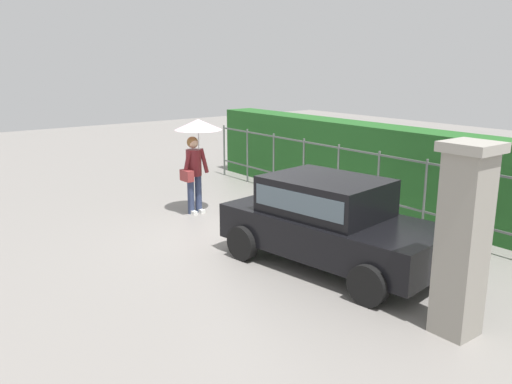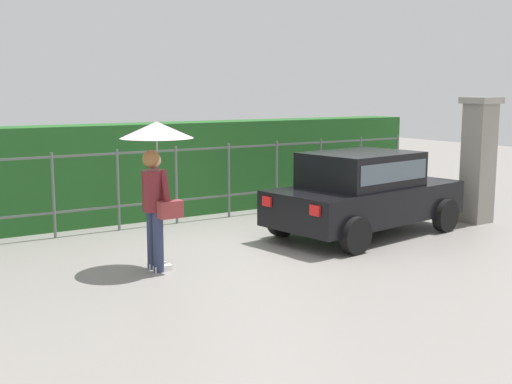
# 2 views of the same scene
# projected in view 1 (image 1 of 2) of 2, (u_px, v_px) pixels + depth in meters

# --- Properties ---
(ground_plane) EXTENTS (40.00, 40.00, 0.00)m
(ground_plane) POSITION_uv_depth(u_px,v_px,m) (260.00, 237.00, 10.22)
(ground_plane) COLOR gray
(car) EXTENTS (3.91, 2.29, 1.48)m
(car) POSITION_uv_depth(u_px,v_px,m) (329.00, 219.00, 8.65)
(car) COLOR black
(car) RESTS_ON ground
(pedestrian) EXTENTS (1.04, 1.04, 2.11)m
(pedestrian) POSITION_uv_depth(u_px,v_px,m) (196.00, 142.00, 11.48)
(pedestrian) COLOR #2D3856
(pedestrian) RESTS_ON ground
(gate_pillar) EXTENTS (0.60, 0.60, 2.42)m
(gate_pillar) POSITION_uv_depth(u_px,v_px,m) (463.00, 239.00, 6.32)
(gate_pillar) COLOR gray
(gate_pillar) RESTS_ON ground
(fence_section) EXTENTS (10.56, 0.05, 1.50)m
(fence_section) POSITION_uv_depth(u_px,v_px,m) (357.00, 178.00, 11.60)
(fence_section) COLOR #59605B
(fence_section) RESTS_ON ground
(hedge_row) EXTENTS (11.51, 0.90, 1.90)m
(hedge_row) POSITION_uv_depth(u_px,v_px,m) (384.00, 167.00, 12.10)
(hedge_row) COLOR #235B23
(hedge_row) RESTS_ON ground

